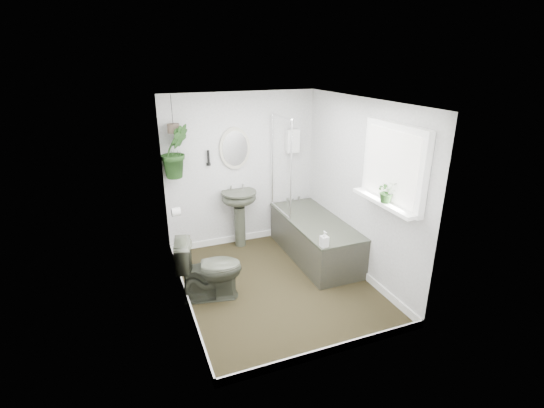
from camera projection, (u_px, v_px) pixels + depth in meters
name	position (u px, v px, depth m)	size (l,w,h in m)	color
floor	(276.00, 284.00, 5.10)	(2.30, 2.80, 0.02)	#2A2712
ceiling	(277.00, 100.00, 4.28)	(2.30, 2.80, 0.02)	white
wall_back	(242.00, 170.00, 5.92)	(2.30, 0.02, 2.30)	silver
wall_front	(336.00, 252.00, 3.46)	(2.30, 0.02, 2.30)	silver
wall_left	(178.00, 214.00, 4.29)	(0.02, 2.80, 2.30)	silver
wall_right	(360.00, 189.00, 5.08)	(0.02, 2.80, 2.30)	silver
skirting	(276.00, 280.00, 5.07)	(2.30, 2.80, 0.10)	white
bathtub	(315.00, 238.00, 5.70)	(0.72, 1.72, 0.58)	#383C2F
bath_screen	(281.00, 166.00, 5.66)	(0.04, 0.72, 1.40)	silver
shower_box	(293.00, 141.00, 5.99)	(0.20, 0.10, 0.35)	white
oval_mirror	(235.00, 148.00, 5.72)	(0.46, 0.03, 0.62)	beige
wall_sconce	(208.00, 158.00, 5.61)	(0.04, 0.04, 0.22)	black
toilet_roll_holder	(176.00, 212.00, 5.01)	(0.11, 0.11, 0.11)	white
window_recess	(394.00, 165.00, 4.27)	(0.08, 1.00, 0.90)	white
window_sill	(385.00, 202.00, 4.40)	(0.18, 1.00, 0.04)	white
window_blinds	(390.00, 166.00, 4.26)	(0.01, 0.86, 0.76)	white
toilet	(210.00, 269.00, 4.68)	(0.44, 0.76, 0.78)	#383C2F
pedestal_sink	(240.00, 219.00, 5.98)	(0.52, 0.44, 0.89)	#383C2F
sill_plant	(387.00, 192.00, 4.29)	(0.22, 0.19, 0.25)	black
hanging_plant	(175.00, 151.00, 5.30)	(0.40, 0.33, 0.73)	black
soap_bottle	(324.00, 239.00, 4.77)	(0.09, 0.09, 0.20)	black
hanging_pot	(173.00, 128.00, 5.19)	(0.16, 0.16, 0.12)	brown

